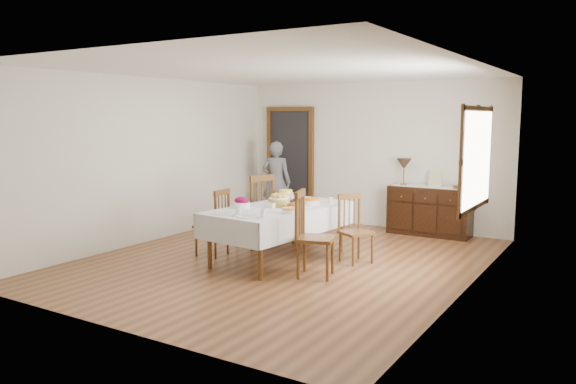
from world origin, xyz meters
The scene contains 26 objects.
ground centered at (0.00, 0.00, 0.00)m, with size 6.00×6.00×0.00m, color brown.
room_shell centered at (-0.15, 0.42, 1.64)m, with size 5.02×6.02×2.65m.
dining_table centered at (-0.08, 0.00, 0.66)m, with size 1.32×2.28×0.75m.
chair_left_near centered at (-1.00, -0.29, 0.49)m, with size 0.44×0.44×0.97m.
chair_left_far centered at (-0.79, 0.46, 0.57)m, with size 0.59×0.59×1.12m.
chair_right_near centered at (0.70, -0.48, 0.55)m, with size 0.56×0.56×1.08m.
chair_right_far centered at (0.85, 0.45, 0.47)m, with size 0.53×0.53×0.93m.
sideboard centered at (1.19, 2.72, 0.41)m, with size 1.36×0.50×0.82m.
person centered at (-1.65, 2.36, 0.82)m, with size 0.51×0.33×1.63m, color #565861.
bread_basket centered at (-0.11, 0.04, 0.83)m, with size 0.30×0.30×0.18m.
egg_basket centered at (-0.03, 0.37, 0.78)m, with size 0.27×0.27×0.10m.
ham_platter_a centered at (-0.34, 0.28, 0.78)m, with size 0.28×0.28×0.11m.
ham_platter_b centered at (0.18, -0.06, 0.78)m, with size 0.31×0.31×0.11m.
beet_bowl centered at (-0.46, -0.36, 0.82)m, with size 0.24×0.24×0.16m.
carrot_bowl centered at (0.21, 0.41, 0.79)m, with size 0.24×0.24×0.09m.
pineapple_bowl centered at (-0.37, 0.64, 0.82)m, with size 0.24×0.24×0.15m.
casserole_dish centered at (0.32, -0.36, 0.78)m, with size 0.21×0.21×0.07m.
butter_dish centered at (-0.14, -0.14, 0.78)m, with size 0.15×0.10×0.07m.
setting_left centered at (-0.36, -0.80, 0.77)m, with size 0.43×0.31×0.10m.
setting_right centered at (0.05, -0.84, 0.77)m, with size 0.43×0.31×0.10m.
glass_far_a centered at (-0.13, 0.69, 0.80)m, with size 0.07×0.07×0.11m.
glass_far_b centered at (0.39, 0.63, 0.79)m, with size 0.07×0.07×0.09m.
runner centered at (1.21, 2.75, 0.82)m, with size 1.30×0.35×0.01m.
table_lamp centered at (0.72, 2.72, 1.17)m, with size 0.26×0.26×0.46m.
picture_frame centered at (1.27, 2.71, 0.96)m, with size 0.22×0.08×0.28m.
deco_bowl centered at (1.68, 2.69, 0.85)m, with size 0.20×0.20×0.06m.
Camera 1 is at (4.03, -6.47, 1.99)m, focal length 35.00 mm.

